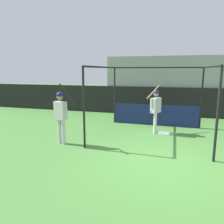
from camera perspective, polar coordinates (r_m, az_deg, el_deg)
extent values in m
plane|color=#477F38|center=(6.16, 12.84, -12.96)|extent=(60.00, 60.00, 0.00)
cube|color=black|center=(12.23, 14.71, 2.63)|extent=(24.00, 0.12, 1.56)
cube|color=#9E9E99|center=(13.80, 15.04, 6.96)|extent=(7.05, 3.20, 3.21)
cube|color=maroon|center=(12.95, 2.60, 7.11)|extent=(0.45, 0.40, 0.10)
cube|color=maroon|center=(13.11, 2.79, 8.16)|extent=(0.45, 0.06, 0.40)
cube|color=maroon|center=(12.83, 5.01, 7.05)|extent=(0.45, 0.40, 0.10)
cube|color=maroon|center=(13.00, 5.18, 8.11)|extent=(0.45, 0.06, 0.40)
cube|color=maroon|center=(12.74, 7.45, 6.97)|extent=(0.45, 0.40, 0.10)
cube|color=maroon|center=(12.91, 7.60, 8.04)|extent=(0.45, 0.06, 0.40)
cube|color=maroon|center=(12.67, 9.93, 6.88)|extent=(0.45, 0.40, 0.10)
cube|color=maroon|center=(12.84, 10.05, 7.95)|extent=(0.45, 0.06, 0.40)
cube|color=maroon|center=(12.63, 12.43, 6.77)|extent=(0.45, 0.40, 0.10)
cube|color=maroon|center=(12.79, 12.52, 7.85)|extent=(0.45, 0.06, 0.40)
cube|color=maroon|center=(12.61, 14.94, 6.66)|extent=(0.45, 0.40, 0.10)
cube|color=maroon|center=(12.77, 15.01, 7.74)|extent=(0.45, 0.06, 0.40)
cube|color=maroon|center=(12.61, 17.45, 6.52)|extent=(0.45, 0.40, 0.10)
cube|color=maroon|center=(12.78, 17.49, 7.61)|extent=(0.45, 0.06, 0.40)
cube|color=maroon|center=(12.64, 19.96, 6.38)|extent=(0.45, 0.40, 0.10)
cube|color=maroon|center=(12.80, 19.97, 7.46)|extent=(0.45, 0.06, 0.40)
cube|color=maroon|center=(12.69, 22.45, 6.23)|extent=(0.45, 0.40, 0.10)
cube|color=maroon|center=(12.85, 22.43, 7.31)|extent=(0.45, 0.06, 0.40)
cube|color=maroon|center=(12.76, 24.91, 6.06)|extent=(0.45, 0.40, 0.10)
cube|color=maroon|center=(12.92, 24.87, 7.14)|extent=(0.45, 0.06, 0.40)
cube|color=maroon|center=(13.02, 27.28, 6.96)|extent=(0.45, 0.06, 0.40)
cube|color=maroon|center=(13.71, 3.39, 8.98)|extent=(0.45, 0.40, 0.10)
cube|color=maroon|center=(13.88, 3.57, 9.95)|extent=(0.45, 0.06, 0.40)
cube|color=maroon|center=(13.60, 5.68, 8.94)|extent=(0.45, 0.40, 0.10)
cube|color=maroon|center=(13.77, 5.84, 9.91)|extent=(0.45, 0.06, 0.40)
cube|color=maroon|center=(13.51, 8.01, 8.87)|extent=(0.45, 0.40, 0.10)
cube|color=maroon|center=(13.69, 8.14, 9.86)|extent=(0.45, 0.06, 0.40)
cube|color=maroon|center=(13.45, 10.35, 8.79)|extent=(0.45, 0.40, 0.10)
cube|color=maroon|center=(13.62, 10.46, 9.78)|extent=(0.45, 0.06, 0.40)
cube|color=maroon|center=(13.41, 12.72, 8.70)|extent=(0.45, 0.40, 0.10)
cube|color=maroon|center=(13.58, 12.81, 9.69)|extent=(0.45, 0.06, 0.40)
cube|color=maroon|center=(13.39, 15.10, 8.59)|extent=(0.45, 0.40, 0.10)
cube|color=maroon|center=(13.56, 15.16, 9.58)|extent=(0.45, 0.06, 0.40)
cube|color=maroon|center=(13.39, 17.47, 8.46)|extent=(0.45, 0.40, 0.10)
cube|color=maroon|center=(13.56, 17.51, 9.46)|extent=(0.45, 0.06, 0.40)
cube|color=maroon|center=(13.41, 19.84, 8.33)|extent=(0.45, 0.40, 0.10)
cube|color=maroon|center=(13.59, 19.86, 9.32)|extent=(0.45, 0.06, 0.40)
cube|color=maroon|center=(13.46, 22.20, 8.18)|extent=(0.45, 0.40, 0.10)
cube|color=maroon|center=(13.63, 22.19, 9.17)|extent=(0.45, 0.06, 0.40)
cube|color=maroon|center=(13.53, 24.53, 8.01)|extent=(0.45, 0.40, 0.10)
cube|color=maroon|center=(13.70, 24.50, 9.00)|extent=(0.45, 0.06, 0.40)
cube|color=maroon|center=(13.62, 26.84, 7.84)|extent=(0.45, 0.40, 0.10)
cube|color=maroon|center=(13.79, 26.78, 8.82)|extent=(0.45, 0.06, 0.40)
cube|color=maroon|center=(14.48, 4.11, 10.66)|extent=(0.45, 0.40, 0.10)
cube|color=maroon|center=(14.66, 4.27, 11.56)|extent=(0.45, 0.06, 0.40)
cube|color=maroon|center=(14.38, 6.29, 10.62)|extent=(0.45, 0.40, 0.10)
cube|color=maroon|center=(14.56, 6.43, 11.52)|extent=(0.45, 0.06, 0.40)
cube|color=maroon|center=(14.30, 8.50, 10.57)|extent=(0.45, 0.40, 0.10)
cube|color=maroon|center=(14.48, 8.62, 11.48)|extent=(0.45, 0.06, 0.40)
cube|color=maroon|center=(14.24, 10.73, 10.50)|extent=(0.45, 0.40, 0.10)
cube|color=maroon|center=(14.42, 10.83, 11.41)|extent=(0.45, 0.06, 0.40)
cube|color=maroon|center=(14.20, 12.98, 10.41)|extent=(0.45, 0.40, 0.10)
cube|color=maroon|center=(14.38, 13.06, 11.33)|extent=(0.45, 0.06, 0.40)
cube|color=maroon|center=(14.18, 15.23, 10.31)|extent=(0.45, 0.40, 0.10)
cube|color=maroon|center=(14.36, 15.29, 11.23)|extent=(0.45, 0.06, 0.40)
cube|color=maroon|center=(14.18, 17.49, 10.19)|extent=(0.45, 0.40, 0.10)
cube|color=maroon|center=(14.36, 17.53, 11.11)|extent=(0.45, 0.06, 0.40)
cube|color=maroon|center=(14.20, 19.74, 10.06)|extent=(0.45, 0.40, 0.10)
cube|color=maroon|center=(14.38, 19.75, 10.98)|extent=(0.45, 0.06, 0.40)
cube|color=maroon|center=(14.25, 21.98, 9.91)|extent=(0.45, 0.40, 0.10)
cube|color=maroon|center=(14.43, 21.97, 10.83)|extent=(0.45, 0.06, 0.40)
cube|color=maroon|center=(14.31, 24.19, 9.75)|extent=(0.45, 0.40, 0.10)
cube|color=maroon|center=(14.49, 24.16, 10.66)|extent=(0.45, 0.06, 0.40)
cube|color=maroon|center=(14.40, 26.38, 9.57)|extent=(0.45, 0.40, 0.10)
cube|color=maroon|center=(14.58, 26.34, 10.49)|extent=(0.45, 0.06, 0.40)
cube|color=maroon|center=(15.27, 4.76, 12.16)|extent=(0.45, 0.40, 0.10)
cube|color=maroon|center=(15.45, 4.90, 12.99)|extent=(0.45, 0.06, 0.40)
cube|color=maroon|center=(15.17, 6.84, 12.13)|extent=(0.45, 0.40, 0.10)
cube|color=maroon|center=(15.36, 6.97, 12.97)|extent=(0.45, 0.06, 0.40)
cube|color=maroon|center=(15.10, 8.95, 12.08)|extent=(0.45, 0.40, 0.10)
cube|color=maroon|center=(15.28, 9.06, 12.93)|extent=(0.45, 0.06, 0.40)
cube|color=maroon|center=(15.04, 11.08, 12.02)|extent=(0.45, 0.40, 0.10)
cube|color=maroon|center=(15.22, 11.17, 12.87)|extent=(0.45, 0.06, 0.40)
cube|color=maroon|center=(15.00, 13.21, 11.94)|extent=(0.45, 0.40, 0.10)
cube|color=maroon|center=(15.19, 13.29, 12.79)|extent=(0.45, 0.06, 0.40)
cube|color=maroon|center=(14.98, 15.36, 11.84)|extent=(0.45, 0.40, 0.10)
cube|color=maroon|center=(15.17, 15.41, 12.69)|extent=(0.45, 0.06, 0.40)
cube|color=maroon|center=(14.98, 17.50, 11.73)|extent=(0.45, 0.40, 0.10)
cube|color=maroon|center=(15.17, 17.54, 12.58)|extent=(0.45, 0.06, 0.40)
cube|color=maroon|center=(15.01, 19.65, 11.60)|extent=(0.45, 0.40, 0.10)
cube|color=maroon|center=(15.19, 19.66, 12.45)|extent=(0.45, 0.06, 0.40)
cube|color=maroon|center=(15.05, 21.77, 11.46)|extent=(0.45, 0.40, 0.10)
cube|color=maroon|center=(15.23, 21.77, 12.31)|extent=(0.45, 0.06, 0.40)
cube|color=maroon|center=(15.11, 23.89, 11.30)|extent=(0.45, 0.40, 0.10)
cube|color=maroon|center=(15.30, 23.86, 12.15)|extent=(0.45, 0.06, 0.40)
cube|color=maroon|center=(15.19, 25.98, 11.13)|extent=(0.45, 0.40, 0.10)
cube|color=maroon|center=(15.38, 25.93, 11.98)|extent=(0.45, 0.06, 0.40)
cylinder|color=black|center=(6.82, -7.37, 0.88)|extent=(0.07, 0.07, 2.57)
cylinder|color=black|center=(6.38, 25.85, -0.82)|extent=(0.07, 0.07, 2.57)
cylinder|color=black|center=(10.24, 0.69, 4.29)|extent=(0.07, 0.07, 2.57)
cylinder|color=black|center=(9.95, 22.36, 3.29)|extent=(0.07, 0.07, 2.57)
cylinder|color=black|center=(8.43, -2.61, 11.63)|extent=(0.06, 3.65, 0.06)
cylinder|color=black|center=(8.08, 24.43, 10.73)|extent=(0.06, 3.65, 0.06)
cylinder|color=black|center=(9.85, 11.66, 11.31)|extent=(3.80, 0.06, 0.06)
cube|color=navy|center=(10.03, 11.19, -0.77)|extent=(3.73, 0.03, 0.94)
cube|color=white|center=(8.91, 13.35, -5.40)|extent=(0.44, 0.44, 0.02)
cylinder|color=silver|center=(8.71, 11.17, -2.95)|extent=(0.17, 0.17, 0.82)
cylinder|color=silver|center=(8.95, 11.22, -2.59)|extent=(0.17, 0.17, 0.82)
cube|color=#B7B7B7|center=(8.69, 11.37, 1.72)|extent=(0.41, 0.52, 0.58)
sphere|color=#A37556|center=(8.63, 11.48, 4.69)|extent=(0.20, 0.20, 0.20)
sphere|color=navy|center=(8.63, 11.49, 4.99)|extent=(0.22, 0.22, 0.22)
cylinder|color=#B7B7B7|center=(8.48, 10.30, 2.43)|extent=(0.09, 0.09, 0.32)
cylinder|color=#B7B7B7|center=(8.90, 12.00, 2.76)|extent=(0.09, 0.09, 0.32)
cylinder|color=#AD7F4C|center=(9.02, 10.74, 5.20)|extent=(0.49, 0.64, 0.54)
sphere|color=#AD7F4C|center=(8.82, 12.42, 3.39)|extent=(0.08, 0.08, 0.08)
cylinder|color=silver|center=(7.66, -13.57, -4.86)|extent=(0.16, 0.16, 0.84)
cylinder|color=silver|center=(7.53, -12.58, -5.08)|extent=(0.16, 0.16, 0.84)
cube|color=#B7B7B7|center=(7.43, -13.31, 0.39)|extent=(0.45, 0.32, 0.60)
sphere|color=#A37556|center=(7.37, -13.47, 3.95)|extent=(0.21, 0.21, 0.21)
sphere|color=navy|center=(7.36, -13.49, 4.31)|extent=(0.22, 0.22, 0.22)
cylinder|color=#B7B7B7|center=(7.59, -14.29, 1.59)|extent=(0.09, 0.09, 0.33)
cylinder|color=#B7B7B7|center=(7.29, -11.94, 1.32)|extent=(0.09, 0.09, 0.33)
cylinder|color=black|center=(7.11, -11.53, 4.38)|extent=(0.41, 0.46, 0.75)
sphere|color=black|center=(7.39, -12.15, 1.79)|extent=(0.08, 0.08, 0.08)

